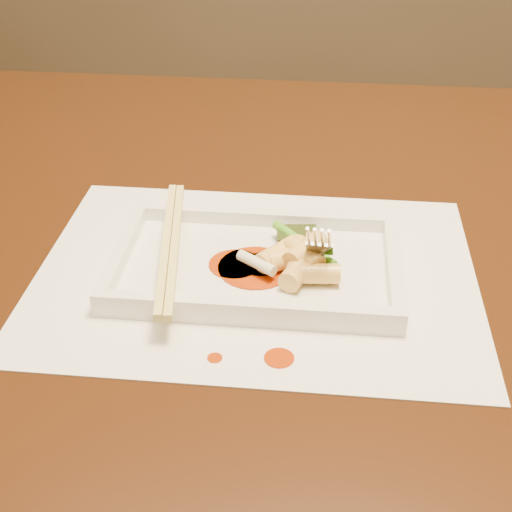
# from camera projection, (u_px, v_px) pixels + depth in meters

# --- Properties ---
(table) EXTENTS (1.40, 0.90, 0.75)m
(table) POSITION_uv_depth(u_px,v_px,m) (260.00, 317.00, 0.76)
(table) COLOR black
(table) RESTS_ON ground
(placemat) EXTENTS (0.40, 0.30, 0.00)m
(placemat) POSITION_uv_depth(u_px,v_px,m) (256.00, 273.00, 0.65)
(placemat) COLOR white
(placemat) RESTS_ON table
(sauce_splatter_a) EXTENTS (0.02, 0.02, 0.00)m
(sauce_splatter_a) POSITION_uv_depth(u_px,v_px,m) (279.00, 358.00, 0.56)
(sauce_splatter_a) COLOR #A43004
(sauce_splatter_a) RESTS_ON placemat
(sauce_splatter_b) EXTENTS (0.01, 0.01, 0.00)m
(sauce_splatter_b) POSITION_uv_depth(u_px,v_px,m) (215.00, 358.00, 0.56)
(sauce_splatter_b) COLOR #A43004
(sauce_splatter_b) RESTS_ON placemat
(plate_base) EXTENTS (0.26, 0.16, 0.01)m
(plate_base) POSITION_uv_depth(u_px,v_px,m) (256.00, 269.00, 0.65)
(plate_base) COLOR white
(plate_base) RESTS_ON placemat
(plate_rim_far) EXTENTS (0.26, 0.01, 0.01)m
(plate_rim_far) POSITION_uv_depth(u_px,v_px,m) (264.00, 218.00, 0.71)
(plate_rim_far) COLOR white
(plate_rim_far) RESTS_ON plate_base
(plate_rim_near) EXTENTS (0.26, 0.01, 0.01)m
(plate_rim_near) POSITION_uv_depth(u_px,v_px,m) (247.00, 309.00, 0.58)
(plate_rim_near) COLOR white
(plate_rim_near) RESTS_ON plate_base
(plate_rim_left) EXTENTS (0.01, 0.14, 0.01)m
(plate_rim_left) POSITION_uv_depth(u_px,v_px,m) (122.00, 251.00, 0.66)
(plate_rim_left) COLOR white
(plate_rim_left) RESTS_ON plate_base
(plate_rim_right) EXTENTS (0.01, 0.14, 0.01)m
(plate_rim_right) POSITION_uv_depth(u_px,v_px,m) (394.00, 267.00, 0.63)
(plate_rim_right) COLOR white
(plate_rim_right) RESTS_ON plate_base
(veg_piece) EXTENTS (0.04, 0.03, 0.01)m
(veg_piece) POSITION_uv_depth(u_px,v_px,m) (297.00, 237.00, 0.68)
(veg_piece) COLOR black
(veg_piece) RESTS_ON plate_base
(scallion_white) EXTENTS (0.04, 0.03, 0.01)m
(scallion_white) POSITION_uv_depth(u_px,v_px,m) (257.00, 263.00, 0.63)
(scallion_white) COLOR #EAEACC
(scallion_white) RESTS_ON plate_base
(scallion_green) EXTENTS (0.06, 0.07, 0.01)m
(scallion_green) POSITION_uv_depth(u_px,v_px,m) (304.00, 244.00, 0.65)
(scallion_green) COLOR #409518
(scallion_green) RESTS_ON plate_base
(chopstick_a) EXTENTS (0.04, 0.21, 0.01)m
(chopstick_a) POSITION_uv_depth(u_px,v_px,m) (166.00, 244.00, 0.65)
(chopstick_a) COLOR #DBCE6D
(chopstick_a) RESTS_ON plate_rim_near
(chopstick_b) EXTENTS (0.04, 0.21, 0.01)m
(chopstick_b) POSITION_uv_depth(u_px,v_px,m) (175.00, 244.00, 0.65)
(chopstick_b) COLOR #DBCE6D
(chopstick_b) RESTS_ON plate_rim_near
(fork) EXTENTS (0.09, 0.10, 0.14)m
(fork) POSITION_uv_depth(u_px,v_px,m) (338.00, 188.00, 0.62)
(fork) COLOR silver
(fork) RESTS_ON plate_base
(sauce_blob_0) EXTENTS (0.05, 0.05, 0.00)m
(sauce_blob_0) POSITION_uv_depth(u_px,v_px,m) (235.00, 264.00, 0.65)
(sauce_blob_0) COLOR #A43004
(sauce_blob_0) RESTS_ON plate_base
(sauce_blob_1) EXTENTS (0.07, 0.07, 0.00)m
(sauce_blob_1) POSITION_uv_depth(u_px,v_px,m) (255.00, 268.00, 0.64)
(sauce_blob_1) COLOR #A43004
(sauce_blob_1) RESTS_ON plate_base
(sauce_blob_2) EXTENTS (0.04, 0.04, 0.00)m
(sauce_blob_2) POSITION_uv_depth(u_px,v_px,m) (261.00, 265.00, 0.65)
(sauce_blob_2) COLOR #A43004
(sauce_blob_2) RESTS_ON plate_base
(rice_cake_0) EXTENTS (0.02, 0.05, 0.02)m
(rice_cake_0) POSITION_uv_depth(u_px,v_px,m) (297.00, 257.00, 0.64)
(rice_cake_0) COLOR #F2D571
(rice_cake_0) RESTS_ON plate_base
(rice_cake_1) EXTENTS (0.03, 0.05, 0.02)m
(rice_cake_1) POSITION_uv_depth(u_px,v_px,m) (299.00, 270.00, 0.62)
(rice_cake_1) COLOR #F2D571
(rice_cake_1) RESTS_ON plate_base
(rice_cake_2) EXTENTS (0.04, 0.04, 0.02)m
(rice_cake_2) POSITION_uv_depth(u_px,v_px,m) (304.00, 254.00, 0.63)
(rice_cake_2) COLOR #F2D571
(rice_cake_2) RESTS_ON plate_base
(rice_cake_3) EXTENTS (0.05, 0.04, 0.02)m
(rice_cake_3) POSITION_uv_depth(u_px,v_px,m) (294.00, 257.00, 0.64)
(rice_cake_3) COLOR #F2D571
(rice_cake_3) RESTS_ON plate_base
(rice_cake_4) EXTENTS (0.04, 0.02, 0.02)m
(rice_cake_4) POSITION_uv_depth(u_px,v_px,m) (316.00, 274.00, 0.62)
(rice_cake_4) COLOR #F2D571
(rice_cake_4) RESTS_ON plate_base
(rice_cake_5) EXTENTS (0.04, 0.05, 0.02)m
(rice_cake_5) POSITION_uv_depth(u_px,v_px,m) (305.00, 250.00, 0.64)
(rice_cake_5) COLOR #F2D571
(rice_cake_5) RESTS_ON plate_base
(rice_cake_6) EXTENTS (0.04, 0.05, 0.02)m
(rice_cake_6) POSITION_uv_depth(u_px,v_px,m) (278.00, 254.00, 0.65)
(rice_cake_6) COLOR #F2D571
(rice_cake_6) RESTS_ON plate_base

